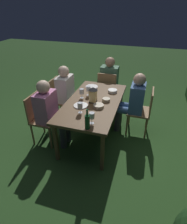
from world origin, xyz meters
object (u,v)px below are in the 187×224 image
dining_table (94,104)px  chair_side_right_a (143,110)px  person_in_pink (50,111)px  chair_side_left_b (41,116)px  wine_glass_b (80,106)px  bowl_salad (98,106)px  bowl_olives (106,100)px  person_in_cream (68,92)px  lantern_centerpiece (93,94)px  person_in_blue (133,101)px  plate_b (92,87)px  chair_head_near (108,89)px  person_in_green (110,79)px  wine_glass_a (82,92)px  wine_glass_c (89,89)px  plate_a (81,105)px  green_bottle_on_table (87,121)px  chair_side_left_a (60,98)px  bowl_bread (113,91)px  wine_glass_d (92,116)px

dining_table → chair_side_right_a: size_ratio=1.90×
chair_side_right_a → person_in_pink: 1.64m
chair_side_left_b → wine_glass_b: size_ratio=5.15×
wine_glass_b → bowl_salad: wine_glass_b is taller
bowl_olives → chair_side_left_b: bearing=-67.3°
person_in_pink → person_in_cream: size_ratio=1.00×
chair_side_left_b → lantern_centerpiece: size_ratio=3.28×
person_in_blue → plate_b: size_ratio=4.82×
chair_head_near → person_in_green: person_in_green is taller
lantern_centerpiece → wine_glass_a: 0.24m
person_in_green → wine_glass_c: 1.11m
chair_side_left_b → bowl_olives: (-0.43, 1.03, 0.26)m
wine_glass_c → person_in_pink: bearing=-40.3°
plate_a → wine_glass_c: bearing=-179.6°
plate_a → bowl_salad: size_ratio=1.38×
wine_glass_a → plate_a: bearing=16.4°
dining_table → green_bottle_on_table: size_ratio=5.71×
chair_head_near → chair_side_left_a: same height
wine_glass_c → person_in_cream: bearing=-110.7°
dining_table → plate_b: plate_b is taller
bowl_bread → bowl_olives: bearing=-4.3°
wine_glass_d → bowl_salad: (-0.46, -0.03, -0.09)m
wine_glass_a → wine_glass_d: same height
chair_head_near → plate_b: 0.61m
plate_b → person_in_blue: bearing=77.9°
chair_side_left_b → wine_glass_a: size_ratio=5.15×
person_in_blue → chair_side_left_b: (0.74, -1.45, -0.15)m
chair_side_left_a → wine_glass_b: bearing=43.2°
wine_glass_b → person_in_green: bearing=177.2°
person_in_pink → green_bottle_on_table: bearing=63.1°
dining_table → person_in_green: 1.27m
dining_table → person_in_green: person_in_green is taller
chair_side_right_a → chair_side_left_a: 1.65m
chair_side_left_b → person_in_green: person_in_green is taller
person_in_cream → plate_b: (-0.18, 0.43, 0.09)m
plate_a → bowl_salad: 0.29m
green_bottle_on_table → plate_b: 1.37m
dining_table → plate_a: bearing=-33.8°
person_in_green → lantern_centerpiece: (1.30, -0.00, 0.23)m
chair_side_left_b → wine_glass_d: bearing=75.1°
person_in_cream → bowl_bread: bearing=94.3°
chair_side_right_a → plate_b: size_ratio=3.65×
person_in_green → bowl_olives: (1.21, 0.21, 0.11)m
wine_glass_c → chair_side_left_a: bearing=-105.0°
person_in_green → wine_glass_c: person_in_green is taller
person_in_cream → wine_glass_d: size_ratio=6.80×
chair_head_near → plate_b: (0.53, -0.20, 0.24)m
chair_side_left_a → wine_glass_c: wine_glass_c is taller
chair_side_left_a → wine_glass_c: bearing=75.0°
chair_head_near → plate_a: bearing=-6.5°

